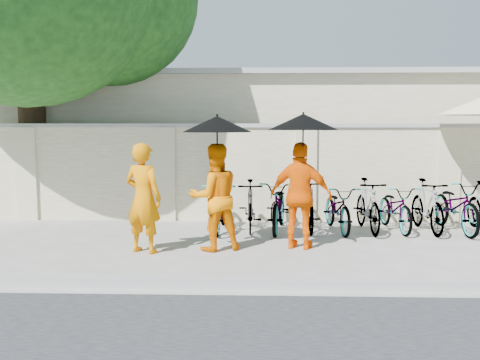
{
  "coord_description": "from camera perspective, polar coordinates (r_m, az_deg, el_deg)",
  "views": [
    {
      "loc": [
        0.99,
        -8.26,
        2.06
      ],
      "look_at": [
        0.68,
        0.96,
        1.1
      ],
      "focal_mm": 40.0,
      "sensor_mm": 36.0,
      "label": 1
    }
  ],
  "objects": [
    {
      "name": "bike_3",
      "position": [
        10.45,
        7.3,
        -2.58
      ],
      "size": [
        0.5,
        1.73,
        1.04
      ],
      "primitive_type": "imported",
      "rotation": [
        0.0,
        0.0,
        0.01
      ],
      "color": "gray",
      "rests_on": "ground"
    },
    {
      "name": "bike_6",
      "position": [
        10.82,
        16.26,
        -2.87
      ],
      "size": [
        0.77,
        1.75,
        0.89
      ],
      "primitive_type": "imported",
      "rotation": [
        0.0,
        0.0,
        0.11
      ],
      "color": "gray",
      "rests_on": "ground"
    },
    {
      "name": "bike_8",
      "position": [
        11.08,
        22.04,
        -2.56
      ],
      "size": [
        0.83,
        1.98,
        1.01
      ],
      "primitive_type": "imported",
      "rotation": [
        0.0,
        0.0,
        0.09
      ],
      "color": "gray",
      "rests_on": "ground"
    },
    {
      "name": "bike_4",
      "position": [
        10.47,
        10.42,
        -3.01
      ],
      "size": [
        0.79,
        1.76,
        0.9
      ],
      "primitive_type": "imported",
      "rotation": [
        0.0,
        0.0,
        0.12
      ],
      "color": "gray",
      "rests_on": "ground"
    },
    {
      "name": "monk_center",
      "position": [
        8.74,
        -2.71,
        -1.84
      ],
      "size": [
        1.03,
        0.92,
        1.75
      ],
      "primitive_type": "imported",
      "rotation": [
        0.0,
        0.0,
        3.5
      ],
      "color": "orange",
      "rests_on": "ground"
    },
    {
      "name": "building_behind",
      "position": [
        15.3,
        5.74,
        4.19
      ],
      "size": [
        14.0,
        6.0,
        3.2
      ],
      "primitive_type": "cube",
      "color": "beige",
      "rests_on": "ground"
    },
    {
      "name": "monk_left",
      "position": [
        8.7,
        -10.28,
        -1.9
      ],
      "size": [
        0.76,
        0.64,
        1.77
      ],
      "primitive_type": "imported",
      "rotation": [
        0.0,
        0.0,
        2.74
      ],
      "color": "orange",
      "rests_on": "ground"
    },
    {
      "name": "parasol_center",
      "position": [
        8.58,
        -2.46,
        5.98
      ],
      "size": [
        1.12,
        1.12,
        1.2
      ],
      "color": "black",
      "rests_on": "ground"
    },
    {
      "name": "ground",
      "position": [
        8.57,
        -4.81,
        -7.99
      ],
      "size": [
        80.0,
        80.0,
        0.0
      ],
      "primitive_type": "plane",
      "color": "#A8A5A0"
    },
    {
      "name": "bike_7",
      "position": [
        10.85,
        19.32,
        -2.62
      ],
      "size": [
        0.56,
        1.71,
        1.01
      ],
      "primitive_type": "imported",
      "rotation": [
        0.0,
        0.0,
        0.05
      ],
      "color": "gray",
      "rests_on": "ground"
    },
    {
      "name": "bike_0",
      "position": [
        10.37,
        -2.05,
        -2.84
      ],
      "size": [
        0.66,
        1.82,
        0.95
      ],
      "primitive_type": "imported",
      "rotation": [
        0.0,
        0.0,
        -0.02
      ],
      "color": "gray",
      "rests_on": "ground"
    },
    {
      "name": "parasol_right",
      "position": [
        8.73,
        6.76,
        6.18
      ],
      "size": [
        1.14,
        1.14,
        1.23
      ],
      "color": "black",
      "rests_on": "ground"
    },
    {
      "name": "monk_right",
      "position": [
        8.89,
        6.49,
        -1.67
      ],
      "size": [
        1.12,
        0.74,
        1.77
      ],
      "primitive_type": "imported",
      "rotation": [
        0.0,
        0.0,
        2.82
      ],
      "color": "#FE6000",
      "rests_on": "ground"
    },
    {
      "name": "bike_2",
      "position": [
        10.38,
        4.21,
        -2.75
      ],
      "size": [
        0.89,
        1.95,
        0.99
      ],
      "primitive_type": "imported",
      "rotation": [
        0.0,
        0.0,
        -0.13
      ],
      "color": "gray",
      "rests_on": "ground"
    },
    {
      "name": "compound_wall",
      "position": [
        11.51,
        1.98,
        0.66
      ],
      "size": [
        20.0,
        0.3,
        2.0
      ],
      "primitive_type": "cube",
      "color": "#EEE6CB",
      "rests_on": "ground"
    },
    {
      "name": "bike_5",
      "position": [
        10.55,
        13.47,
        -2.66
      ],
      "size": [
        0.57,
        1.73,
        1.02
      ],
      "primitive_type": "imported",
      "rotation": [
        0.0,
        0.0,
        0.05
      ],
      "color": "gray",
      "rests_on": "ground"
    },
    {
      "name": "bike_1",
      "position": [
        10.4,
        1.09,
        -2.74
      ],
      "size": [
        0.49,
        1.64,
        0.98
      ],
      "primitive_type": "imported",
      "rotation": [
        0.0,
        0.0,
        0.02
      ],
      "color": "gray",
      "rests_on": "ground"
    },
    {
      "name": "kerb",
      "position": [
        6.93,
        -6.49,
        -10.87
      ],
      "size": [
        40.0,
        0.16,
        0.12
      ],
      "primitive_type": "cube",
      "color": "gray",
      "rests_on": "ground"
    }
  ]
}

